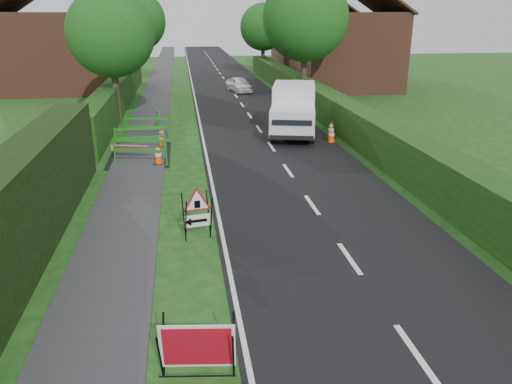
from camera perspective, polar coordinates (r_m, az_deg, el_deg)
ground at (r=10.64m, az=-0.71°, el=-11.03°), size 120.00×120.00×0.00m
road_surface at (r=44.55m, az=-3.66°, el=12.74°), size 6.00×90.00×0.02m
footpath at (r=44.43m, az=-10.92°, el=12.41°), size 2.00×90.00×0.02m
hedge_west_far at (r=31.76m, az=-15.34°, el=9.22°), size 1.00×24.00×1.80m
hedge_east at (r=26.78m, az=8.58°, el=7.83°), size 1.20×50.00×1.50m
house_west at (r=40.12m, az=-21.81°, el=14.80°), size 7.50×7.40×7.88m
house_east_a at (r=39.10m, az=10.19°, el=15.76°), size 7.50×7.40×7.88m
house_east_b at (r=52.80m, az=6.36°, el=16.91°), size 7.50×7.40×7.88m
tree_nw at (r=27.29m, az=-16.28°, el=17.02°), size 4.40×4.40×6.70m
tree_ne at (r=31.98m, az=5.67°, el=19.21°), size 5.20×5.20×7.79m
tree_fw at (r=43.20m, az=-13.63°, el=18.45°), size 4.80×4.80×7.24m
tree_fe at (r=47.69m, az=0.81°, el=18.32°), size 4.20×4.20×6.33m
red_rect_sign at (r=8.14m, az=-6.71°, el=-17.23°), size 1.23×0.84×0.99m
triangle_sign at (r=12.52m, az=-6.90°, el=-2.06°), size 0.94×0.94×1.19m
works_van at (r=23.78m, az=4.30°, el=9.44°), size 3.04×5.26×2.26m
traffic_cone_0 at (r=22.50m, az=8.63°, el=6.57°), size 0.38×0.38×0.79m
traffic_cone_1 at (r=23.42m, az=8.58°, el=7.10°), size 0.38×0.38×0.79m
traffic_cone_2 at (r=25.52m, az=6.38°, el=8.24°), size 0.38×0.38×0.79m
traffic_cone_3 at (r=19.36m, az=-11.14°, el=4.26°), size 0.38×0.38×0.79m
traffic_cone_4 at (r=22.10m, az=-10.75°, el=6.21°), size 0.38×0.38×0.79m
ped_barrier_0 at (r=19.40m, az=-13.12°, el=4.88°), size 2.09×0.81×1.00m
ped_barrier_1 at (r=21.47m, az=-13.16°, el=6.30°), size 2.06×0.36×1.00m
ped_barrier_2 at (r=23.51m, az=-12.33°, el=7.51°), size 2.09×0.68×1.00m
ped_barrier_3 at (r=24.68m, az=-11.05°, el=8.17°), size 0.55×2.08×1.00m
redwhite_plank at (r=20.37m, az=-14.14°, el=3.66°), size 1.46×0.41×0.25m
hatchback_car at (r=37.21m, az=-1.90°, el=12.19°), size 1.91×3.31×1.06m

